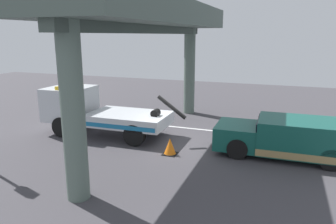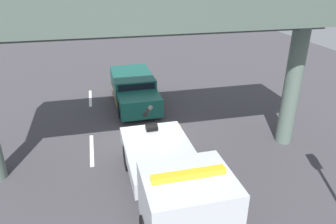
# 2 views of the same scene
# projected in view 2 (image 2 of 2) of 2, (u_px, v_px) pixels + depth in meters

# --- Properties ---
(ground_plane) EXTENTS (60.00, 40.00, 0.10)m
(ground_plane) POSITION_uv_depth(u_px,v_px,m) (149.00, 144.00, 13.92)
(ground_plane) COLOR #423F44
(lane_stripe_west) EXTENTS (2.60, 0.16, 0.01)m
(lane_stripe_west) POSITION_uv_depth(u_px,v_px,m) (90.00, 98.00, 18.69)
(lane_stripe_west) COLOR silver
(lane_stripe_west) RESTS_ON ground
(lane_stripe_mid) EXTENTS (2.60, 0.16, 0.01)m
(lane_stripe_mid) POSITION_uv_depth(u_px,v_px,m) (92.00, 150.00, 13.38)
(lane_stripe_mid) COLOR silver
(lane_stripe_mid) RESTS_ON ground
(tow_truck_white) EXTENTS (7.27, 2.50, 2.46)m
(tow_truck_white) POSITION_uv_depth(u_px,v_px,m) (174.00, 180.00, 9.54)
(tow_truck_white) COLOR silver
(tow_truck_white) RESTS_ON ground
(towed_van_green) EXTENTS (5.23, 2.29, 1.58)m
(towed_van_green) POSITION_uv_depth(u_px,v_px,m) (134.00, 90.00, 17.80)
(towed_van_green) COLOR #145147
(towed_van_green) RESTS_ON ground
(overpass_structure) EXTENTS (3.60, 13.76, 6.33)m
(overpass_structure) POSITION_uv_depth(u_px,v_px,m) (151.00, 18.00, 10.57)
(overpass_structure) COLOR #596B60
(overpass_structure) RESTS_ON ground
(traffic_cone_orange) EXTENTS (0.58, 0.58, 0.69)m
(traffic_cone_orange) POSITION_uv_depth(u_px,v_px,m) (180.00, 131.00, 14.26)
(traffic_cone_orange) COLOR orange
(traffic_cone_orange) RESTS_ON ground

